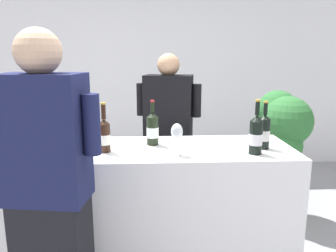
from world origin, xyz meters
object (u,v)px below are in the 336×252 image
wine_bottle_0 (153,129)px  wine_glass (177,133)px  wine_bottle_5 (104,135)px  wine_bottle_1 (264,132)px  wine_bottle_2 (93,131)px  wine_bottle_3 (48,127)px  person_server (168,149)px  wine_bottle_4 (256,135)px  potted_shrub (280,136)px  person_guest (51,210)px

wine_bottle_0 → wine_glass: wine_bottle_0 is taller
wine_bottle_0 → wine_bottle_5: wine_bottle_5 is taller
wine_bottle_5 → wine_bottle_1: bearing=1.2°
wine_bottle_5 → wine_bottle_2: bearing=137.8°
wine_bottle_3 → person_server: (0.86, 0.57, -0.33)m
wine_bottle_4 → potted_shrub: size_ratio=0.27×
wine_bottle_1 → person_server: person_server is taller
wine_bottle_3 → person_server: person_server is taller
person_server → person_guest: size_ratio=0.94×
wine_bottle_3 → person_guest: 0.78m
wine_bottle_1 → wine_bottle_5: size_ratio=0.99×
wine_bottle_0 → wine_bottle_5: 0.35m
wine_bottle_5 → person_guest: 0.63m
potted_shrub → wine_bottle_3: bearing=-156.7°
wine_bottle_0 → wine_bottle_2: size_ratio=0.96×
person_server → person_guest: bearing=-117.0°
wine_bottle_0 → wine_bottle_1: (0.74, -0.14, 0.00)m
wine_bottle_2 → potted_shrub: size_ratio=0.26×
wine_bottle_3 → person_server: 1.08m
wine_bottle_1 → potted_shrub: bearing=62.5°
wine_bottle_3 → wine_glass: (0.87, -0.26, 0.01)m
wine_glass → potted_shrub: bearing=44.9°
wine_glass → wine_bottle_0: bearing=120.8°
wine_bottle_2 → person_server: 0.91m
wine_bottle_3 → wine_bottle_5: 0.44m
wine_bottle_3 → wine_bottle_4: bearing=-10.6°
wine_bottle_0 → person_guest: size_ratio=0.18×
wine_bottle_4 → wine_bottle_5: (-0.96, 0.09, -0.01)m
wine_bottle_4 → wine_bottle_5: size_ratio=1.08×
person_server → person_guest: 1.44m
person_server → wine_bottle_4: bearing=-58.5°
wine_bottle_1 → wine_bottle_4: 0.15m
wine_bottle_1 → wine_bottle_0: bearing=169.6°
wine_bottle_2 → person_server: bearing=51.1°
person_guest → wine_bottle_4: bearing=21.2°
wine_bottle_4 → person_server: (-0.51, 0.83, -0.33)m
wine_bottle_0 → wine_bottle_3: (-0.72, 0.00, 0.02)m
wine_bottle_2 → person_guest: bearing=-100.8°
wine_bottle_2 → potted_shrub: wine_bottle_2 is taller
wine_bottle_0 → potted_shrub: wine_bottle_0 is taller
wine_bottle_5 → potted_shrub: wine_bottle_5 is taller
wine_bottle_2 → wine_bottle_4: (1.04, -0.17, 0.00)m
wine_bottle_0 → wine_bottle_1: 0.75m
wine_bottle_5 → person_server: (0.45, 0.74, -0.31)m
wine_bottle_0 → person_server: bearing=76.3°
wine_bottle_3 → person_guest: (0.20, -0.71, -0.27)m
person_server → wine_bottle_2: bearing=-128.9°
person_server → potted_shrub: size_ratio=1.28×
wine_bottle_0 → person_guest: bearing=-126.1°
wine_bottle_1 → potted_shrub: size_ratio=0.25×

